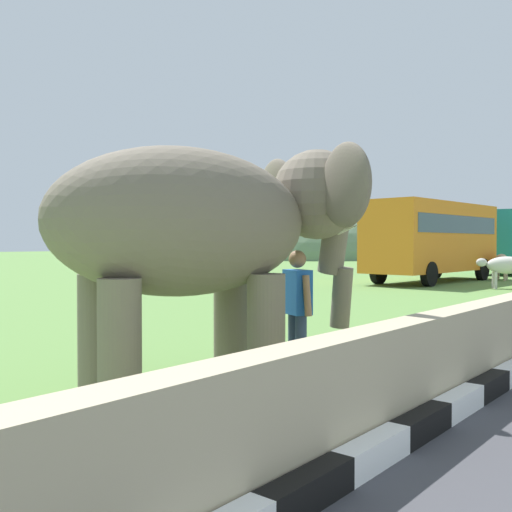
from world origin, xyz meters
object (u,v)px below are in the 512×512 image
bus_orange (433,235)px  cow_far (506,266)px  cow_mid (502,262)px  person_handler (297,306)px  elephant (211,227)px

bus_orange → cow_far: bearing=-117.3°
bus_orange → cow_mid: size_ratio=4.45×
person_handler → cow_far: (16.88, 2.38, -0.06)m
bus_orange → cow_far: 4.32m
elephant → cow_far: 18.31m
person_handler → cow_mid: bearing=10.5°
person_handler → cow_far: person_handler is taller
person_handler → cow_far: 17.05m
elephant → person_handler: (1.28, -0.32, -1.01)m
person_handler → cow_mid: person_handler is taller
person_handler → cow_far: size_ratio=0.90×
cow_far → person_handler: bearing=-172.0°
person_handler → bus_orange: size_ratio=0.19×
elephant → cow_far: elephant is taller
bus_orange → person_handler: bearing=-162.1°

